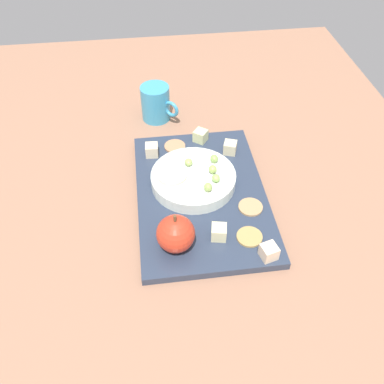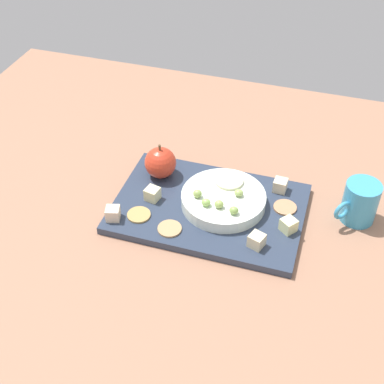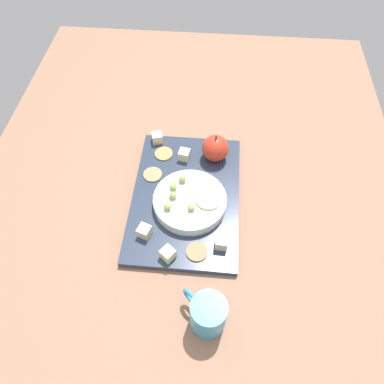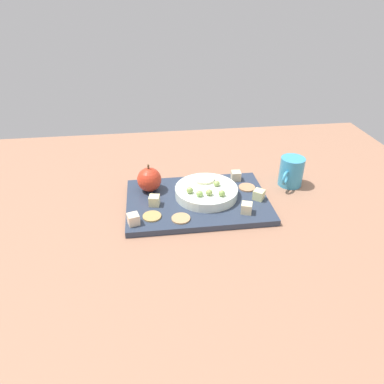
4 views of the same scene
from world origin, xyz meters
TOP-DOWN VIEW (x-y plane):
  - table at (0.00, 0.00)cm, footprint 143.01×104.84cm
  - platter at (-0.70, -0.59)cm, footprint 37.02×24.80cm
  - serving_dish at (1.87, 0.61)cm, footprint 16.63×16.63cm
  - apple_whole at (-12.99, 5.55)cm, footprint 6.58×6.58cm
  - apple_stem at (-12.99, 5.55)cm, footprint 0.50×0.50cm
  - cheese_cube_0 at (15.27, -2.75)cm, footprint 3.64×3.64cm
  - cheese_cube_1 at (-12.01, -2.04)cm, footprint 3.05×3.05cm
  - cheese_cube_2 at (10.44, -8.41)cm, footprint 3.32×3.32cm
  - cheese_cube_3 at (-17.22, -9.57)cm, footprint 3.19×3.19cm
  - cheese_cube_4 at (11.74, 8.18)cm, footprint 2.74×2.74cm
  - cracker_0 at (-5.95, -9.18)cm, footprint 4.56×4.56cm
  - cracker_1 at (13.72, 3.12)cm, footprint 4.56×4.56cm
  - cracker_2 at (-12.85, -7.38)cm, footprint 4.56×4.56cm
  - grape_0 at (4.72, 1.21)cm, footprint 1.74×1.57cm
  - grape_1 at (-2.83, -1.52)cm, footprint 1.74×1.57cm
  - grape_2 at (5.03, -3.99)cm, footprint 1.74×1.57cm
  - grape_3 at (-0.58, -3.38)cm, footprint 1.74×1.57cm
  - grape_4 at (1.93, -3.18)cm, footprint 1.74×1.57cm
  - apple_slice_0 at (1.88, 4.76)cm, footprint 5.78×5.78cm
  - cup at (27.29, 6.14)cm, footprint 8.00×8.56cm

SIDE VIEW (x-z plane):
  - table at x=0.00cm, z-range 0.00..4.36cm
  - platter at x=-0.70cm, z-range 4.36..5.94cm
  - cracker_0 at x=-5.95cm, z-range 5.94..6.34cm
  - cracker_1 at x=13.72cm, z-range 5.94..6.34cm
  - cracker_2 at x=-12.85cm, z-range 5.94..6.34cm
  - serving_dish at x=1.87cm, z-range 5.94..8.44cm
  - cheese_cube_0 at x=15.27cm, z-range 5.94..8.53cm
  - cheese_cube_1 at x=-12.01cm, z-range 5.94..8.53cm
  - cheese_cube_2 at x=10.44cm, z-range 5.94..8.53cm
  - cheese_cube_3 at x=-17.22cm, z-range 5.94..8.53cm
  - cheese_cube_4 at x=11.74cm, z-range 5.94..8.53cm
  - cup at x=27.29cm, z-range 4.36..12.76cm
  - apple_slice_0 at x=1.88cm, z-range 8.44..9.04cm
  - grape_0 at x=4.72cm, z-range 8.44..9.87cm
  - grape_3 at x=-0.58cm, z-range 8.44..9.98cm
  - apple_whole at x=-12.99cm, z-range 5.94..12.52cm
  - grape_2 at x=5.03cm, z-range 8.44..10.04cm
  - grape_4 at x=1.93cm, z-range 8.44..10.06cm
  - grape_1 at x=-2.83cm, z-range 8.44..10.10cm
  - apple_stem at x=-12.99cm, z-range 12.52..13.72cm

